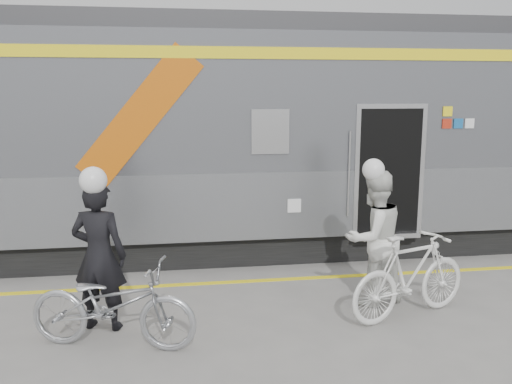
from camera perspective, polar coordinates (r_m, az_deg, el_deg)
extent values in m
plane|color=slate|center=(6.41, -2.87, -16.15)|extent=(90.00, 90.00, 0.00)
cube|color=black|center=(10.32, -1.11, -4.16)|extent=(24.00, 2.70, 0.50)
cube|color=#9EA0A5|center=(10.14, -1.13, 0.21)|extent=(24.00, 3.00, 1.10)
cube|color=slate|center=(9.98, -1.16, 9.57)|extent=(24.00, 3.00, 2.20)
cube|color=#38383A|center=(10.03, -1.19, 16.72)|extent=(24.00, 2.64, 0.30)
cube|color=yellow|center=(8.50, 0.18, 14.44)|extent=(24.00, 0.02, 0.18)
cube|color=#C3590B|center=(8.41, -12.16, 7.77)|extent=(1.96, 0.01, 2.19)
cube|color=black|center=(8.54, 1.51, 6.37)|extent=(0.55, 0.02, 0.65)
cube|color=black|center=(9.37, 13.40, 2.15)|extent=(1.05, 0.45, 2.10)
cube|color=silver|center=(9.18, 13.89, 1.96)|extent=(1.20, 0.02, 2.25)
cylinder|color=silver|center=(8.92, 9.77, 1.87)|extent=(0.04, 0.04, 1.40)
cube|color=silver|center=(9.35, 13.69, -4.33)|extent=(1.05, 0.25, 0.06)
cube|color=yellow|center=(9.49, 19.53, 8.01)|extent=(0.16, 0.01, 0.16)
cube|color=#B02814|center=(9.50, 19.45, 6.81)|extent=(0.16, 0.01, 0.16)
cube|color=#175A98|center=(9.59, 20.52, 6.77)|extent=(0.16, 0.01, 0.16)
cube|color=silver|center=(9.69, 21.56, 6.73)|extent=(0.16, 0.01, 0.16)
cube|color=silver|center=(8.78, 4.05, -1.45)|extent=(0.22, 0.01, 0.22)
cube|color=yellow|center=(8.37, -4.37, -9.52)|extent=(24.00, 0.12, 0.01)
imported|color=black|center=(6.85, -16.19, -6.45)|extent=(0.77, 0.61, 1.85)
imported|color=#A4A6AB|center=(6.44, -14.83, -11.39)|extent=(2.05, 1.18, 1.02)
imported|color=silver|center=(7.53, 12.28, -4.74)|extent=(1.07, 0.95, 1.84)
imported|color=silver|center=(7.27, 15.94, -8.47)|extent=(1.92, 1.11, 1.11)
sphere|color=white|center=(6.62, -16.67, 2.55)|extent=(0.32, 0.32, 0.32)
sphere|color=white|center=(7.33, 12.60, 3.33)|extent=(0.29, 0.29, 0.29)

